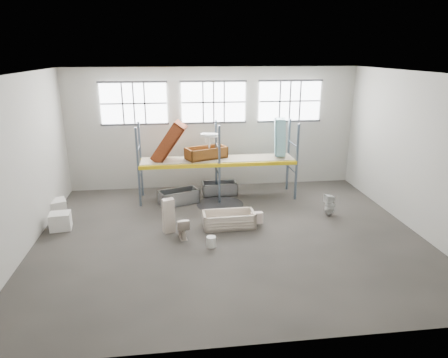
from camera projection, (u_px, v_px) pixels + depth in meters
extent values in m
cube|color=#48433D|center=(230.00, 236.00, 12.74)|extent=(12.00, 10.00, 0.10)
cube|color=silver|center=(231.00, 71.00, 11.18)|extent=(12.00, 10.00, 0.10)
cube|color=#ADABA0|center=(214.00, 128.00, 16.73)|extent=(12.00, 0.10, 5.00)
cube|color=#ABA99E|center=(269.00, 231.00, 7.19)|extent=(12.00, 0.10, 5.00)
cube|color=#A3A197|center=(18.00, 166.00, 11.24)|extent=(0.10, 10.00, 5.00)
cube|color=#B4B2A7|center=(419.00, 153.00, 12.67)|extent=(0.10, 10.00, 5.00)
cube|color=white|center=(134.00, 103.00, 15.91)|extent=(2.60, 0.04, 1.60)
cube|color=white|center=(214.00, 102.00, 16.29)|extent=(2.60, 0.04, 1.60)
cube|color=white|center=(290.00, 101.00, 16.66)|extent=(2.60, 0.04, 1.60)
cube|color=slate|center=(138.00, 168.00, 14.65)|extent=(0.08, 0.08, 3.00)
cube|color=slate|center=(141.00, 160.00, 15.78)|extent=(0.08, 0.08, 3.00)
cube|color=slate|center=(219.00, 165.00, 15.00)|extent=(0.08, 0.08, 3.00)
cube|color=slate|center=(216.00, 157.00, 16.14)|extent=(0.08, 0.08, 3.00)
cube|color=slate|center=(297.00, 163.00, 15.36)|extent=(0.08, 0.08, 3.00)
cube|color=slate|center=(288.00, 155.00, 16.49)|extent=(0.08, 0.08, 3.00)
cube|color=yellow|center=(219.00, 165.00, 15.00)|extent=(6.00, 0.10, 0.14)
cube|color=yellow|center=(216.00, 157.00, 16.14)|extent=(6.00, 0.10, 0.14)
cube|color=gray|center=(218.00, 159.00, 15.54)|extent=(5.90, 1.10, 0.03)
cylinder|color=black|center=(220.00, 204.00, 15.27)|extent=(1.80, 1.80, 0.00)
cube|color=silver|center=(257.00, 218.00, 13.35)|extent=(0.40, 0.20, 0.38)
imported|color=beige|center=(244.00, 224.00, 13.17)|extent=(0.50, 0.50, 0.14)
imported|color=beige|center=(182.00, 227.00, 12.47)|extent=(0.48, 0.72, 0.68)
cube|color=beige|center=(169.00, 216.00, 12.78)|extent=(0.42, 0.34, 1.13)
imported|color=silver|center=(330.00, 205.00, 14.14)|extent=(0.39, 0.39, 0.78)
imported|color=silver|center=(209.00, 147.00, 15.22)|extent=(0.72, 0.60, 0.57)
cylinder|color=silver|center=(211.00, 242.00, 11.92)|extent=(0.32, 0.32, 0.32)
cube|color=silver|center=(60.00, 221.00, 13.07)|extent=(0.72, 0.64, 0.56)
cube|color=silver|center=(57.00, 207.00, 14.27)|extent=(0.83, 0.83, 0.54)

